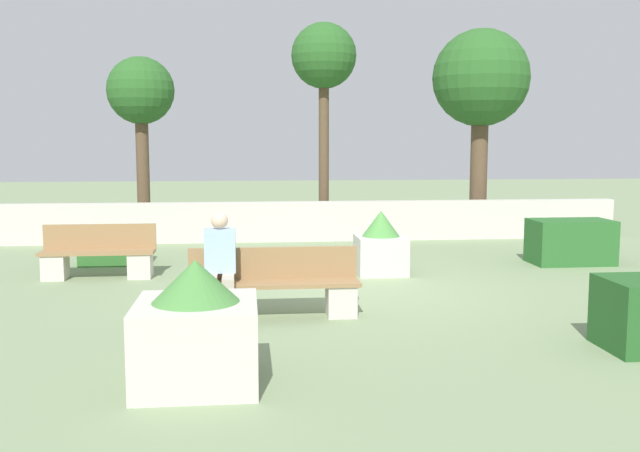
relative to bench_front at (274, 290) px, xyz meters
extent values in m
plane|color=gray|center=(1.12, 1.49, -0.34)|extent=(60.00, 60.00, 0.00)
cube|color=beige|center=(1.12, 6.79, 0.10)|extent=(13.77, 0.30, 0.87)
cube|color=#937047|center=(0.00, -0.05, 0.09)|extent=(2.14, 0.44, 0.05)
cube|color=#937047|center=(0.00, 0.20, 0.31)|extent=(2.14, 0.04, 0.40)
cube|color=beige|center=(-0.84, -0.05, -0.14)|extent=(0.36, 0.40, 0.40)
cube|color=beige|center=(0.84, -0.05, -0.14)|extent=(0.36, 0.40, 0.40)
cube|color=#937047|center=(-2.71, 2.79, 0.09)|extent=(1.79, 0.44, 0.05)
cube|color=#937047|center=(-2.71, 3.04, 0.31)|extent=(1.79, 0.04, 0.40)
cube|color=beige|center=(-3.37, 2.79, -0.14)|extent=(0.36, 0.40, 0.40)
cube|color=beige|center=(-2.04, 2.79, -0.14)|extent=(0.36, 0.40, 0.40)
cube|color=#B2A893|center=(-0.76, -0.26, 0.18)|extent=(0.14, 0.46, 0.13)
cube|color=#B2A893|center=(-0.56, -0.26, 0.18)|extent=(0.14, 0.46, 0.13)
cube|color=#B2A893|center=(-0.78, -0.49, -0.05)|extent=(0.11, 0.11, 0.58)
cube|color=#B2A893|center=(-0.54, -0.49, -0.05)|extent=(0.11, 0.11, 0.58)
cube|color=#9EBCE0|center=(-0.66, -0.02, 0.51)|extent=(0.38, 0.22, 0.54)
sphere|color=beige|center=(-0.66, -0.04, 0.88)|extent=(0.21, 0.21, 0.21)
cube|color=#33702D|center=(-2.71, 4.15, -0.06)|extent=(1.14, 0.61, 0.56)
cube|color=#286028|center=(5.45, 3.37, 0.06)|extent=(1.41, 0.83, 0.79)
cube|color=beige|center=(1.87, 2.72, -0.02)|extent=(0.80, 0.80, 0.63)
cone|color=#47843D|center=(1.87, 2.72, 0.50)|extent=(0.63, 0.63, 0.42)
cube|color=beige|center=(-0.79, -2.45, 0.04)|extent=(1.08, 1.08, 0.76)
cone|color=#47843D|center=(-0.79, -2.45, 0.61)|extent=(0.78, 0.78, 0.38)
cylinder|color=brown|center=(-2.76, 8.48, 1.13)|extent=(0.30, 0.30, 2.94)
sphere|color=#285B23|center=(-2.76, 8.48, 3.03)|extent=(1.57, 1.57, 1.57)
cylinder|color=brown|center=(1.49, 7.95, 1.53)|extent=(0.24, 0.24, 3.74)
sphere|color=#285B23|center=(1.49, 7.95, 3.82)|extent=(1.51, 1.51, 1.51)
cylinder|color=brown|center=(5.18, 7.77, 1.18)|extent=(0.40, 0.40, 3.05)
sphere|color=#285B23|center=(5.18, 7.77, 3.33)|extent=(2.27, 2.27, 2.27)
camera|label=1|loc=(-0.33, -8.75, 1.84)|focal=40.00mm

